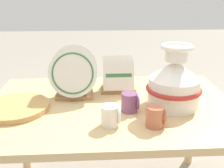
% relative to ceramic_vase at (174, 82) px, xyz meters
% --- Properties ---
extents(display_table, '(1.31, 0.87, 0.68)m').
position_rel_ceramic_vase_xyz_m(display_table, '(-0.31, 0.04, -0.20)').
color(display_table, tan).
rests_on(display_table, ground_plane).
extents(ceramic_vase, '(0.28, 0.28, 0.32)m').
position_rel_ceramic_vase_xyz_m(ceramic_vase, '(0.00, 0.00, 0.00)').
color(ceramic_vase, white).
rests_on(ceramic_vase, display_table).
extents(dish_rack_round_plates, '(0.26, 0.17, 0.28)m').
position_rel_ceramic_vase_xyz_m(dish_rack_round_plates, '(-0.51, 0.14, 0.00)').
color(dish_rack_round_plates, tan).
rests_on(dish_rack_round_plates, display_table).
extents(dish_rack_square_plates, '(0.20, 0.15, 0.20)m').
position_rel_ceramic_vase_xyz_m(dish_rack_square_plates, '(-0.27, 0.22, -0.06)').
color(dish_rack_square_plates, tan).
rests_on(dish_rack_square_plates, display_table).
extents(wicker_charger_stack, '(0.33, 0.33, 0.03)m').
position_rel_ceramic_vase_xyz_m(wicker_charger_stack, '(-0.80, -0.01, -0.12)').
color(wicker_charger_stack, tan).
rests_on(wicker_charger_stack, display_table).
extents(mug_cream_glaze, '(0.09, 0.08, 0.09)m').
position_rel_ceramic_vase_xyz_m(mug_cream_glaze, '(-0.33, -0.19, -0.08)').
color(mug_cream_glaze, silver).
rests_on(mug_cream_glaze, display_table).
extents(mug_plum_glaze, '(0.09, 0.08, 0.09)m').
position_rel_ceramic_vase_xyz_m(mug_plum_glaze, '(-0.23, -0.06, -0.08)').
color(mug_plum_glaze, '#7A4770').
rests_on(mug_plum_glaze, display_table).
extents(mug_terracotta_glaze, '(0.09, 0.08, 0.09)m').
position_rel_ceramic_vase_xyz_m(mug_terracotta_glaze, '(-0.14, -0.21, -0.08)').
color(mug_terracotta_glaze, '#B76647').
rests_on(mug_terracotta_glaze, display_table).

